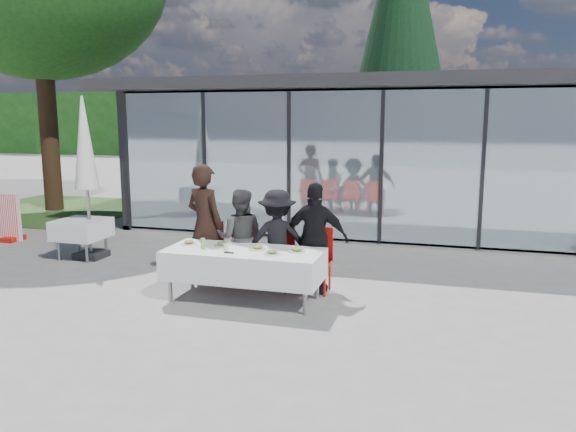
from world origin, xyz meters
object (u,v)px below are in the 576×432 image
Objects in this scene: juice_bottle at (203,243)px; spare_table_left at (82,229)px; plate_a at (189,243)px; folded_eyeglasses at (229,253)px; diner_b at (240,238)px; diner_d at (316,238)px; diner_c at (277,240)px; conifer_tree at (401,18)px; diner_chair_a at (208,249)px; plate_c at (258,248)px; diner_chair_b at (243,251)px; diner_chair_d at (317,256)px; plate_extra at (272,252)px; diner_chair_c at (279,254)px; plate_d at (297,250)px; dining_table at (244,264)px; market_umbrella at (85,153)px; plate_b at (222,244)px; diner_a at (205,224)px.

juice_bottle is 0.17× the size of spare_table_left.
folded_eyeglasses is (0.78, -0.35, -0.02)m from plate_a.
diner_d is (1.20, 0.00, 0.07)m from diner_b.
conifer_tree reaches higher than diner_c.
diner_chair_a is 4.05× the size of plate_c.
diner_chair_b is 1.20m from diner_chair_d.
diner_b is 1.11m from plate_extra.
diner_chair_c reaches higher than plate_d.
juice_bottle is at bearing -172.55° from plate_d.
plate_c is 14.03m from conifer_tree.
diner_b is 0.92× the size of diner_d.
plate_d is at bearing -21.58° from diner_chair_a.
conifer_tree reaches higher than plate_c.
conifer_tree is at bearing 89.96° from diner_chair_d.
diner_chair_a is at bearing -14.13° from spare_table_left.
folded_eyeglasses is (-1.03, -0.89, -0.08)m from diner_d.
diner_chair_a is 13.60m from conifer_tree.
plate_a is (-0.60, -0.55, 0.01)m from diner_b.
diner_chair_b is at bearing -4.99° from diner_d.
dining_table is 0.81m from plate_d.
plate_extra is at bearing -91.91° from conifer_tree.
market_umbrella is at bearing -111.57° from conifer_tree.
plate_b is 14.00m from conifer_tree.
diner_chair_c reaches higher than plate_extra.
diner_b is 0.99× the size of diner_c.
diner_chair_a is at bearing 109.46° from juice_bottle.
plate_a is 0.36m from juice_bottle.
folded_eyeglasses is at bearing -117.24° from dining_table.
diner_a is at bearing 151.89° from plate_c.
folded_eyeglasses is 14.35m from conifer_tree.
diner_chair_b is at bearing 148.47° from plate_d.
diner_d is at bearing -160.94° from diner_a.
diner_chair_d is at bearing 39.73° from dining_table.
diner_a is 7.91× the size of plate_a.
diner_chair_d is at bearing -8.85° from spare_table_left.
diner_chair_c is 6.52× the size of juice_bottle.
diner_chair_a is 1.65m from plate_extra.
plate_d is at bearing -90.65° from conifer_tree.
market_umbrella reaches higher than diner_d.
diner_b is at bearing -9.84° from diner_chair_a.
diner_chair_a is 1.79m from diner_chair_d.
dining_table is at bearing 47.42° from diner_c.
diner_a reaches higher than plate_c.
diner_chair_d is at bearing -90.15° from diner_d.
diner_c is at bearing -160.94° from diner_a.
market_umbrella reaches higher than diner_a.
diner_c is at bearing -92.81° from conifer_tree.
diner_c is at bearing -9.61° from diner_chair_b.
market_umbrella is at bearing -25.91° from diner_b.
diner_chair_c is (0.30, 0.75, -0.00)m from dining_table.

